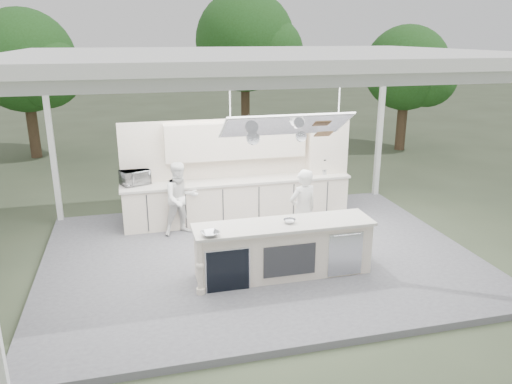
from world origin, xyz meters
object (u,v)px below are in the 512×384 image
object	(u,v)px
back_counter	(238,200)
demo_island	(282,249)
head_chef	(303,211)
sous_chef	(181,199)

from	to	relation	value
back_counter	demo_island	bearing A→B (deg)	-86.37
demo_island	head_chef	distance (m)	1.14
demo_island	head_chef	world-z (taller)	head_chef
back_counter	sous_chef	size ratio (longest dim) A/B	3.29
demo_island	back_counter	world-z (taller)	same
demo_island	sous_chef	xyz separation A→B (m)	(-1.49, 2.32, 0.30)
back_counter	head_chef	bearing A→B (deg)	-66.71
back_counter	sous_chef	xyz separation A→B (m)	(-1.31, -0.50, 0.29)
head_chef	sous_chef	size ratio (longest dim) A/B	1.06
demo_island	sous_chef	world-z (taller)	sous_chef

